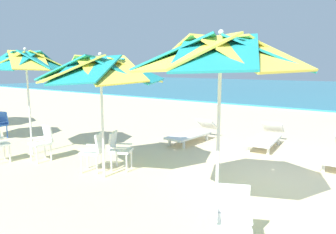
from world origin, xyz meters
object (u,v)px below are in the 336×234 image
Objects in this scene: plastic_chair_2 at (95,150)px; plastic_chair_6 at (0,123)px; plastic_chair_3 at (43,141)px; sun_lounger_2 at (193,133)px; sun_lounger_1 at (266,137)px; beach_umbrella_2 at (26,62)px; beach_umbrella_1 at (101,70)px; plastic_chair_1 at (118,148)px; plastic_chair_0 at (232,216)px; beach_umbrella_0 at (220,56)px.

plastic_chair_6 is (-5.03, 0.32, 0.00)m from plastic_chair_2.
sun_lounger_2 is at bearing 62.74° from plastic_chair_3.
beach_umbrella_2 is at bearing -136.47° from sun_lounger_1.
beach_umbrella_2 is at bearing 171.55° from plastic_chair_3.
beach_umbrella_1 is at bearing -4.88° from plastic_chair_6.
plastic_chair_1 is at bearing 17.00° from plastic_chair_3.
beach_umbrella_1 is (-3.31, 0.90, 1.74)m from plastic_chair_0.
beach_umbrella_0 is 5.36m from sun_lounger_1.
plastic_chair_1 and plastic_chair_2 have the same top height.
beach_umbrella_0 reaches higher than beach_umbrella_2.
beach_umbrella_0 is at bearing -5.63° from beach_umbrella_1.
plastic_chair_0 is 1.00× the size of plastic_chair_2.
beach_umbrella_1 is 0.93× the size of beach_umbrella_2.
sun_lounger_2 is at bearing 31.90° from plastic_chair_6.
plastic_chair_0 is 3.74m from plastic_chair_1.
beach_umbrella_2 reaches higher than plastic_chair_3.
plastic_chair_3 is (-4.92, 0.21, -1.96)m from beach_umbrella_0.
beach_umbrella_0 is at bearing -3.25° from beach_umbrella_2.
beach_umbrella_0 is at bearing 130.72° from plastic_chair_0.
plastic_chair_1 is at bearing 51.15° from plastic_chair_2.
beach_umbrella_2 is 3.29m from plastic_chair_6.
plastic_chair_2 is 4.99m from sun_lounger_1.
sun_lounger_2 is at bearing 54.23° from beach_umbrella_2.
plastic_chair_6 is at bearing 174.87° from beach_umbrella_0.
beach_umbrella_1 reaches higher than plastic_chair_3.
sun_lounger_1 is at bearing 20.48° from sun_lounger_2.
plastic_chair_0 is at bearing -8.72° from plastic_chair_3.
beach_umbrella_2 is (-5.63, 0.32, -0.03)m from beach_umbrella_0.
sun_lounger_2 is (5.32, 3.31, -0.22)m from plastic_chair_6.
plastic_chair_0 is 5.83m from sun_lounger_2.
sun_lounger_2 is at bearing 90.55° from plastic_chair_1.
beach_umbrella_0 is 2.13m from plastic_chair_0.
plastic_chair_2 is 1.00× the size of plastic_chair_6.
beach_umbrella_2 reaches higher than beach_umbrella_1.
beach_umbrella_2 is at bearing -177.60° from plastic_chair_2.
sun_lounger_2 is at bearing 85.32° from plastic_chair_2.
plastic_chair_2 is 0.40× the size of sun_lounger_2.
plastic_chair_6 is at bearing -179.07° from plastic_chair_1.
beach_umbrella_0 is at bearing -15.91° from plastic_chair_1.
plastic_chair_6 is at bearing 175.12° from beach_umbrella_1.
plastic_chair_2 is at bearing 172.60° from beach_umbrella_0.
plastic_chair_2 is 1.00× the size of plastic_chair_3.
beach_umbrella_2 is (-2.85, 0.05, 0.19)m from beach_umbrella_1.
beach_umbrella_0 is 3.60m from plastic_chair_1.
plastic_chair_3 is 0.39× the size of sun_lounger_1.
plastic_chair_6 is (-5.36, -0.09, 0.00)m from plastic_chair_1.
plastic_chair_0 is 0.39× the size of sun_lounger_1.
plastic_chair_2 is (-0.46, 0.15, -1.74)m from beach_umbrella_1.
beach_umbrella_2 is at bearing -9.12° from plastic_chair_6.
plastic_chair_3 is (-2.01, -0.61, 0.00)m from plastic_chair_1.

